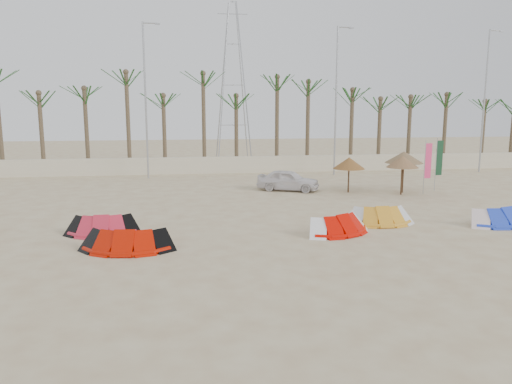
{
  "coord_description": "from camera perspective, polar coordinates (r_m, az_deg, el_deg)",
  "views": [
    {
      "loc": [
        -3.16,
        -16.8,
        5.38
      ],
      "look_at": [
        0.0,
        6.0,
        1.3
      ],
      "focal_mm": 35.0,
      "sensor_mm": 36.0,
      "label": 1
    }
  ],
  "objects": [
    {
      "name": "ground",
      "position": [
        17.92,
        2.66,
        -7.43
      ],
      "size": [
        120.0,
        120.0,
        0.0
      ],
      "primitive_type": "plane",
      "color": "beige",
      "rests_on": "ground"
    },
    {
      "name": "lamp_d",
      "position": [
        43.5,
        24.71,
        9.66
      ],
      "size": [
        1.25,
        0.14,
        11.0
      ],
      "color": "#A5A8AD",
      "rests_on": "ground"
    },
    {
      "name": "flag_pink",
      "position": [
        31.64,
        19.01,
        3.22
      ],
      "size": [
        0.45,
        0.04,
        3.24
      ],
      "color": "#A5A8AD",
      "rests_on": "ground"
    },
    {
      "name": "lamp_c",
      "position": [
        38.46,
        9.18,
        10.51
      ],
      "size": [
        1.25,
        0.14,
        11.0
      ],
      "color": "#A5A8AD",
      "rests_on": "ground"
    },
    {
      "name": "car",
      "position": [
        31.32,
        3.7,
        1.36
      ],
      "size": [
        4.16,
        3.0,
        1.32
      ],
      "primitive_type": "imported",
      "rotation": [
        0.0,
        0.0,
        1.15
      ],
      "color": "white",
      "rests_on": "ground"
    },
    {
      "name": "kite_blue",
      "position": [
        25.28,
        25.96,
        -2.29
      ],
      "size": [
        3.63,
        2.28,
        0.9
      ],
      "color": "blue",
      "rests_on": "ground"
    },
    {
      "name": "pylon",
      "position": [
        45.31,
        -2.57,
        3.23
      ],
      "size": [
        3.0,
        3.0,
        14.0
      ],
      "primitive_type": null,
      "color": "#A5A8AD",
      "rests_on": "ground"
    },
    {
      "name": "kite_red_left",
      "position": [
        22.0,
        -17.04,
        -3.44
      ],
      "size": [
        2.97,
        1.57,
        0.9
      ],
      "color": "red",
      "rests_on": "ground"
    },
    {
      "name": "lamp_b",
      "position": [
        36.9,
        -12.46,
        10.42
      ],
      "size": [
        1.25,
        0.14,
        11.0
      ],
      "color": "#A5A8AD",
      "rests_on": "ground"
    },
    {
      "name": "parasol_left",
      "position": [
        30.96,
        10.59,
        3.26
      ],
      "size": [
        1.97,
        1.97,
        2.17
      ],
      "color": "#4C331E",
      "rests_on": "ground"
    },
    {
      "name": "parasol_right",
      "position": [
        31.61,
        16.55,
        3.83
      ],
      "size": [
        2.29,
        2.29,
        2.54
      ],
      "color": "#4C331E",
      "rests_on": "ground"
    },
    {
      "name": "flag_green",
      "position": [
        33.03,
        20.15,
        3.52
      ],
      "size": [
        0.45,
        0.04,
        3.33
      ],
      "color": "#A5A8AD",
      "rests_on": "ground"
    },
    {
      "name": "kite_red_mid",
      "position": [
        19.4,
        -14.47,
        -5.09
      ],
      "size": [
        3.52,
        1.88,
        0.9
      ],
      "color": "#BB1100",
      "rests_on": "ground"
    },
    {
      "name": "parasol_mid",
      "position": [
        30.88,
        16.39,
        3.34
      ],
      "size": [
        1.91,
        1.91,
        2.35
      ],
      "color": "#4C331E",
      "rests_on": "ground"
    },
    {
      "name": "boundary_wall",
      "position": [
        39.21,
        -3.22,
        3.11
      ],
      "size": [
        60.0,
        0.3,
        1.3
      ],
      "primitive_type": "cube",
      "color": "beige",
      "rests_on": "ground"
    },
    {
      "name": "palm_line",
      "position": [
        40.49,
        -2.52,
        11.55
      ],
      "size": [
        52.0,
        4.0,
        7.7
      ],
      "color": "brown",
      "rests_on": "ground"
    },
    {
      "name": "kite_orange",
      "position": [
        23.44,
        13.85,
        -2.47
      ],
      "size": [
        2.96,
        1.58,
        0.9
      ],
      "color": "orange",
      "rests_on": "ground"
    },
    {
      "name": "kite_red_right",
      "position": [
        21.47,
        9.34,
        -3.45
      ],
      "size": [
        3.5,
        2.58,
        0.9
      ],
      "color": "#D70A00",
      "rests_on": "ground"
    }
  ]
}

